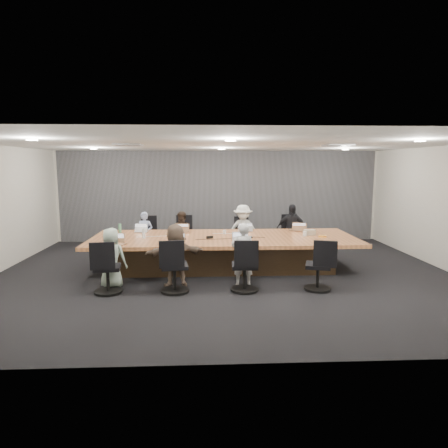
{
  "coord_description": "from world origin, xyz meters",
  "views": [
    {
      "loc": [
        -0.43,
        -8.47,
        2.37
      ],
      "look_at": [
        0.0,
        0.4,
        1.05
      ],
      "focal_mm": 32.0,
      "sensor_mm": 36.0,
      "label": 1
    }
  ],
  "objects_px": {
    "bottle_green_left": "(120,229)",
    "person_2": "(243,230)",
    "person_0": "(145,234)",
    "chair_0": "(147,239)",
    "laptop_5": "(177,244)",
    "laptop_0": "(141,231)",
    "laptop_2": "(245,230)",
    "person_5": "(176,255)",
    "canvas_bag": "(310,232)",
    "snack_packet": "(322,236)",
    "conference_table": "(224,251)",
    "chair_6": "(245,270)",
    "person_4": "(112,258)",
    "laptop_4": "(117,244)",
    "laptop_1": "(182,231)",
    "chair_5": "(175,270)",
    "chair_4": "(108,272)",
    "stapler": "(210,237)",
    "chair_3": "(288,237)",
    "person_3": "(291,229)",
    "bottle_clear": "(144,233)",
    "person_1": "(183,234)",
    "person_6": "(243,254)",
    "bottle_green_right": "(243,234)",
    "chair_2": "(242,239)",
    "mug_brown": "(110,237)",
    "laptop_6": "(240,243)",
    "laptop_3": "(296,230)",
    "chair_7": "(318,270)"
  },
  "relations": [
    {
      "from": "bottle_green_left",
      "to": "person_2",
      "type": "bearing_deg",
      "value": 15.8
    },
    {
      "from": "person_0",
      "to": "bottle_green_left",
      "type": "height_order",
      "value": "person_0"
    },
    {
      "from": "chair_0",
      "to": "laptop_5",
      "type": "height_order",
      "value": "chair_0"
    },
    {
      "from": "laptop_0",
      "to": "laptop_2",
      "type": "relative_size",
      "value": 0.86
    },
    {
      "from": "person_5",
      "to": "canvas_bag",
      "type": "xyz_separation_m",
      "value": [
        3.03,
        1.47,
        0.18
      ]
    },
    {
      "from": "snack_packet",
      "to": "conference_table",
      "type": "bearing_deg",
      "value": 176.18
    },
    {
      "from": "snack_packet",
      "to": "chair_6",
      "type": "bearing_deg",
      "value": -141.28
    },
    {
      "from": "person_4",
      "to": "laptop_4",
      "type": "height_order",
      "value": "person_4"
    },
    {
      "from": "laptop_0",
      "to": "laptop_1",
      "type": "xyz_separation_m",
      "value": [
        1.0,
        0.0,
        0.0
      ]
    },
    {
      "from": "laptop_5",
      "to": "conference_table",
      "type": "bearing_deg",
      "value": 39.58
    },
    {
      "from": "chair_6",
      "to": "chair_5",
      "type": "bearing_deg",
      "value": -177.73
    },
    {
      "from": "chair_4",
      "to": "laptop_2",
      "type": "distance_m",
      "value": 3.78
    },
    {
      "from": "conference_table",
      "to": "stapler",
      "type": "distance_m",
      "value": 0.53
    },
    {
      "from": "laptop_1",
      "to": "snack_packet",
      "type": "height_order",
      "value": "snack_packet"
    },
    {
      "from": "stapler",
      "to": "canvas_bag",
      "type": "height_order",
      "value": "canvas_bag"
    },
    {
      "from": "chair_3",
      "to": "stapler",
      "type": "bearing_deg",
      "value": 26.72
    },
    {
      "from": "person_3",
      "to": "laptop_5",
      "type": "bearing_deg",
      "value": -134.19
    },
    {
      "from": "person_2",
      "to": "bottle_clear",
      "type": "relative_size",
      "value": 5.93
    },
    {
      "from": "snack_packet",
      "to": "person_5",
      "type": "bearing_deg",
      "value": -159.72
    },
    {
      "from": "person_0",
      "to": "bottle_clear",
      "type": "relative_size",
      "value": 5.17
    },
    {
      "from": "person_1",
      "to": "person_6",
      "type": "height_order",
      "value": "person_6"
    },
    {
      "from": "laptop_5",
      "to": "bottle_green_left",
      "type": "distance_m",
      "value": 1.95
    },
    {
      "from": "person_2",
      "to": "laptop_2",
      "type": "bearing_deg",
      "value": -80.73
    },
    {
      "from": "person_6",
      "to": "bottle_green_right",
      "type": "xyz_separation_m",
      "value": [
        0.1,
        1.05,
        0.22
      ]
    },
    {
      "from": "chair_2",
      "to": "person_1",
      "type": "height_order",
      "value": "person_1"
    },
    {
      "from": "chair_2",
      "to": "person_6",
      "type": "distance_m",
      "value": 3.07
    },
    {
      "from": "chair_4",
      "to": "person_3",
      "type": "relative_size",
      "value": 0.6
    },
    {
      "from": "chair_6",
      "to": "bottle_green_left",
      "type": "distance_m",
      "value": 3.56
    },
    {
      "from": "bottle_green_left",
      "to": "chair_3",
      "type": "bearing_deg",
      "value": 15.63
    },
    {
      "from": "chair_4",
      "to": "chair_3",
      "type": "bearing_deg",
      "value": 32.83
    },
    {
      "from": "conference_table",
      "to": "chair_3",
      "type": "height_order",
      "value": "chair_3"
    },
    {
      "from": "laptop_2",
      "to": "laptop_4",
      "type": "bearing_deg",
      "value": 26.81
    },
    {
      "from": "mug_brown",
      "to": "laptop_2",
      "type": "bearing_deg",
      "value": 17.27
    },
    {
      "from": "laptop_6",
      "to": "bottle_clear",
      "type": "distance_m",
      "value": 2.22
    },
    {
      "from": "laptop_3",
      "to": "chair_7",
      "type": "bearing_deg",
      "value": 101.48
    },
    {
      "from": "laptop_2",
      "to": "laptop_5",
      "type": "xyz_separation_m",
      "value": [
        -1.57,
        -1.6,
        0.0
      ]
    },
    {
      "from": "chair_4",
      "to": "bottle_clear",
      "type": "bearing_deg",
      "value": 67.6
    },
    {
      "from": "chair_4",
      "to": "person_0",
      "type": "height_order",
      "value": "person_0"
    },
    {
      "from": "person_4",
      "to": "laptop_3",
      "type": "bearing_deg",
      "value": -143.43
    },
    {
      "from": "canvas_bag",
      "to": "mug_brown",
      "type": "bearing_deg",
      "value": -176.44
    },
    {
      "from": "chair_4",
      "to": "person_4",
      "type": "distance_m",
      "value": 0.4
    },
    {
      "from": "laptop_6",
      "to": "stapler",
      "type": "relative_size",
      "value": 2.23
    },
    {
      "from": "person_0",
      "to": "chair_0",
      "type": "bearing_deg",
      "value": 100.25
    },
    {
      "from": "conference_table",
      "to": "chair_3",
      "type": "relative_size",
      "value": 7.23
    },
    {
      "from": "person_2",
      "to": "laptop_4",
      "type": "height_order",
      "value": "person_2"
    },
    {
      "from": "laptop_4",
      "to": "bottle_clear",
      "type": "xyz_separation_m",
      "value": [
        0.44,
        0.69,
        0.1
      ]
    },
    {
      "from": "bottle_green_left",
      "to": "person_6",
      "type": "bearing_deg",
      "value": -33.74
    },
    {
      "from": "chair_3",
      "to": "bottle_green_left",
      "type": "distance_m",
      "value": 4.49
    },
    {
      "from": "mug_brown",
      "to": "stapler",
      "type": "distance_m",
      "value": 2.21
    },
    {
      "from": "chair_3",
      "to": "person_0",
      "type": "bearing_deg",
      "value": -9.3
    }
  ]
}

